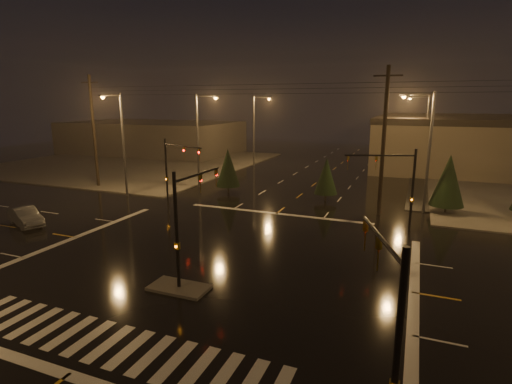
% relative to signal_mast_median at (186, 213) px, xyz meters
% --- Properties ---
extents(ground, '(140.00, 140.00, 0.00)m').
position_rel_signal_mast_median_xyz_m(ground, '(-0.00, 3.07, -3.75)').
color(ground, black).
rests_on(ground, ground).
extents(sidewalk_nw, '(36.00, 36.00, 0.12)m').
position_rel_signal_mast_median_xyz_m(sidewalk_nw, '(-30.00, 33.07, -3.69)').
color(sidewalk_nw, '#45433E').
rests_on(sidewalk_nw, ground).
extents(median_island, '(3.00, 1.60, 0.15)m').
position_rel_signal_mast_median_xyz_m(median_island, '(-0.00, -0.93, -3.68)').
color(median_island, '#45433E').
rests_on(median_island, ground).
extents(crosswalk, '(15.00, 2.60, 0.01)m').
position_rel_signal_mast_median_xyz_m(crosswalk, '(-0.00, -5.93, -3.75)').
color(crosswalk, beige).
rests_on(crosswalk, ground).
extents(stop_bar_near, '(16.00, 0.50, 0.01)m').
position_rel_signal_mast_median_xyz_m(stop_bar_near, '(-0.00, -7.93, -3.75)').
color(stop_bar_near, beige).
rests_on(stop_bar_near, ground).
extents(stop_bar_far, '(16.00, 0.50, 0.01)m').
position_rel_signal_mast_median_xyz_m(stop_bar_far, '(-0.00, 14.07, -3.75)').
color(stop_bar_far, beige).
rests_on(stop_bar_far, ground).
extents(commercial_block, '(30.00, 18.00, 5.60)m').
position_rel_signal_mast_median_xyz_m(commercial_block, '(-35.00, 45.07, -0.95)').
color(commercial_block, '#443F3C').
rests_on(commercial_block, ground).
extents(signal_mast_median, '(0.25, 4.59, 6.00)m').
position_rel_signal_mast_median_xyz_m(signal_mast_median, '(0.00, 0.00, 0.00)').
color(signal_mast_median, black).
rests_on(signal_mast_median, ground).
extents(signal_mast_ne, '(4.84, 1.86, 6.00)m').
position_rel_signal_mast_median_xyz_m(signal_mast_ne, '(9.50, 13.21, 0.04)').
color(signal_mast_ne, black).
rests_on(signal_mast_ne, ground).
extents(signal_mast_nw, '(4.84, 1.86, 6.00)m').
position_rel_signal_mast_median_xyz_m(signal_mast_nw, '(-9.50, 13.21, 0.04)').
color(signal_mast_nw, black).
rests_on(signal_mast_nw, ground).
extents(signal_mast_se, '(1.55, 3.87, 6.00)m').
position_rel_signal_mast_median_xyz_m(signal_mast_se, '(10.23, -6.68, -0.04)').
color(signal_mast_se, black).
rests_on(signal_mast_se, ground).
extents(streetlight_1, '(2.77, 0.32, 10.00)m').
position_rel_signal_mast_median_xyz_m(streetlight_1, '(-11.18, 21.07, 2.05)').
color(streetlight_1, '#38383A').
rests_on(streetlight_1, ground).
extents(streetlight_2, '(2.77, 0.32, 10.00)m').
position_rel_signal_mast_median_xyz_m(streetlight_2, '(-11.18, 37.07, 2.05)').
color(streetlight_2, '#38383A').
rests_on(streetlight_2, ground).
extents(streetlight_3, '(2.77, 0.32, 10.00)m').
position_rel_signal_mast_median_xyz_m(streetlight_3, '(11.18, 19.07, 2.05)').
color(streetlight_3, '#38383A').
rests_on(streetlight_3, ground).
extents(streetlight_4, '(2.77, 0.32, 10.00)m').
position_rel_signal_mast_median_xyz_m(streetlight_4, '(11.18, 39.07, 2.05)').
color(streetlight_4, '#38383A').
rests_on(streetlight_4, ground).
extents(streetlight_5, '(0.32, 2.77, 10.00)m').
position_rel_signal_mast_median_xyz_m(streetlight_5, '(-16.00, 14.26, 2.05)').
color(streetlight_5, '#38383A').
rests_on(streetlight_5, ground).
extents(utility_pole_0, '(2.20, 0.32, 12.00)m').
position_rel_signal_mast_median_xyz_m(utility_pole_0, '(-22.00, 17.07, 2.38)').
color(utility_pole_0, black).
rests_on(utility_pole_0, ground).
extents(utility_pole_1, '(2.20, 0.32, 12.00)m').
position_rel_signal_mast_median_xyz_m(utility_pole_1, '(8.00, 17.07, 2.38)').
color(utility_pole_1, black).
rests_on(utility_pole_1, ground).
extents(conifer_0, '(2.75, 2.75, 5.00)m').
position_rel_signal_mast_median_xyz_m(conifer_0, '(13.19, 19.45, -0.90)').
color(conifer_0, black).
rests_on(conifer_0, ground).
extents(conifer_3, '(2.46, 2.46, 4.55)m').
position_rel_signal_mast_median_xyz_m(conifer_3, '(-7.26, 19.74, -1.13)').
color(conifer_3, black).
rests_on(conifer_3, ground).
extents(conifer_4, '(2.18, 2.18, 4.10)m').
position_rel_signal_mast_median_xyz_m(conifer_4, '(2.85, 20.01, -1.35)').
color(conifer_4, black).
rests_on(conifer_4, ground).
extents(car_crossing, '(4.45, 2.93, 1.39)m').
position_rel_signal_mast_median_xyz_m(car_crossing, '(-16.65, 3.81, -3.06)').
color(car_crossing, slate).
rests_on(car_crossing, ground).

